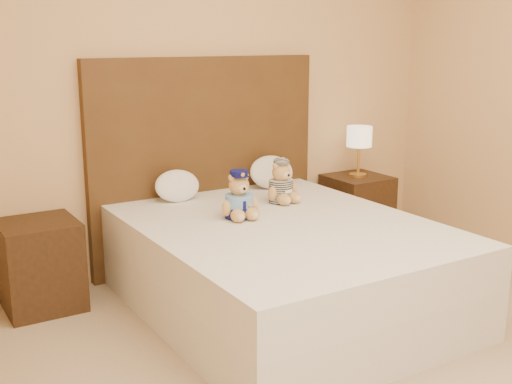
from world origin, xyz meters
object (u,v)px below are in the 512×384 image
at_px(lamp, 359,139).
at_px(pillow_left, 177,184).
at_px(pillow_right, 272,170).
at_px(bed, 283,267).
at_px(nightstand_right, 357,209).
at_px(teddy_police, 239,195).
at_px(nightstand_left, 41,265).
at_px(teddy_prisoner, 281,182).

xyz_separation_m(lamp, pillow_left, (-1.56, 0.03, -0.19)).
distance_m(pillow_left, pillow_right, 0.76).
relative_size(bed, nightstand_right, 3.64).
distance_m(teddy_police, pillow_right, 0.85).
height_order(nightstand_left, pillow_right, pillow_right).
relative_size(teddy_prisoner, pillow_right, 0.78).
bearing_deg(nightstand_left, pillow_left, 1.83).
relative_size(bed, pillow_left, 6.24).
xyz_separation_m(bed, nightstand_right, (1.25, 0.80, -0.00)).
xyz_separation_m(nightstand_right, teddy_prisoner, (-0.98, -0.37, 0.42)).
distance_m(nightstand_right, teddy_police, 1.58).
xyz_separation_m(nightstand_right, pillow_right, (-0.80, 0.03, 0.40)).
bearing_deg(teddy_prisoner, nightstand_left, 158.93).
bearing_deg(teddy_police, pillow_right, 48.92).
relative_size(nightstand_left, pillow_right, 1.53).
relative_size(lamp, pillow_left, 1.25).
relative_size(teddy_police, teddy_prisoner, 1.05).
distance_m(bed, pillow_right, 1.03).
xyz_separation_m(lamp, teddy_police, (-1.42, -0.56, -0.15)).
relative_size(teddy_police, pillow_left, 0.92).
xyz_separation_m(teddy_prisoner, pillow_left, (-0.58, 0.40, -0.03)).
distance_m(nightstand_left, teddy_police, 1.29).
distance_m(teddy_police, teddy_prisoner, 0.48).
xyz_separation_m(nightstand_left, pillow_right, (1.70, 0.03, 0.40)).
bearing_deg(pillow_right, teddy_police, -136.24).
bearing_deg(lamp, pillow_right, 177.86).
distance_m(nightstand_left, nightstand_right, 2.50).
distance_m(nightstand_left, teddy_prisoner, 1.62).
bearing_deg(teddy_police, nightstand_left, 157.78).
xyz_separation_m(nightstand_right, lamp, (-0.00, 0.00, 0.57)).
height_order(nightstand_left, nightstand_right, same).
bearing_deg(lamp, nightstand_right, 0.00).
relative_size(bed, lamp, 5.00).
height_order(teddy_prisoner, pillow_left, teddy_prisoner).
xyz_separation_m(pillow_left, pillow_right, (0.76, 0.00, 0.01)).
bearing_deg(nightstand_right, teddy_police, -158.45).
distance_m(bed, lamp, 1.59).
distance_m(lamp, pillow_right, 0.82).
height_order(nightstand_right, pillow_left, pillow_left).
distance_m(bed, nightstand_left, 1.48).
bearing_deg(teddy_police, teddy_prisoner, 29.12).
bearing_deg(teddy_prisoner, lamp, 12.93).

